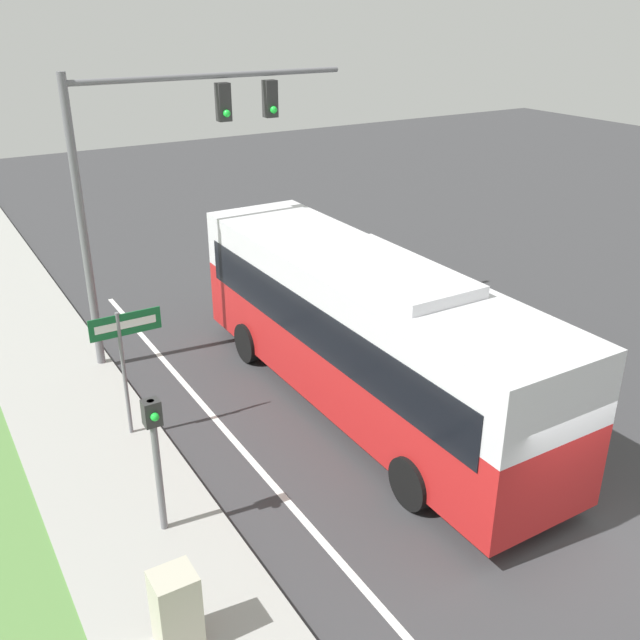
# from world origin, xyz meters

# --- Properties ---
(ground_plane) EXTENTS (80.00, 80.00, 0.00)m
(ground_plane) POSITION_xyz_m (0.00, 0.00, 0.00)
(ground_plane) COLOR #38383A
(lane_divider_near) EXTENTS (0.14, 30.00, 0.01)m
(lane_divider_near) POSITION_xyz_m (-3.60, 0.00, 0.00)
(lane_divider_near) COLOR silver
(lane_divider_near) RESTS_ON ground_plane
(bus) EXTENTS (2.74, 10.91, 3.66)m
(bus) POSITION_xyz_m (-0.50, 5.65, 2.00)
(bus) COLOR red
(bus) RESTS_ON ground_plane
(signal_gantry) EXTENTS (7.07, 0.41, 7.09)m
(signal_gantry) POSITION_xyz_m (-2.98, 10.67, 5.08)
(signal_gantry) COLOR slate
(signal_gantry) RESTS_ON ground_plane
(pedestrian_signal) EXTENTS (0.28, 0.34, 2.65)m
(pedestrian_signal) POSITION_xyz_m (-5.83, 3.88, 1.83)
(pedestrian_signal) COLOR slate
(pedestrian_signal) RESTS_ON ground_plane
(street_sign) EXTENTS (1.45, 0.08, 2.88)m
(street_sign) POSITION_xyz_m (-5.31, 7.12, 2.07)
(street_sign) COLOR slate
(street_sign) RESTS_ON ground_plane
(utility_cabinet) EXTENTS (0.61, 0.55, 1.23)m
(utility_cabinet) POSITION_xyz_m (-6.48, 1.46, 0.73)
(utility_cabinet) COLOR #B7B29E
(utility_cabinet) RESTS_ON sidewalk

